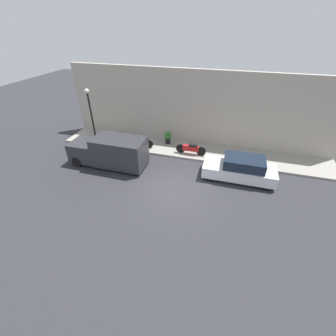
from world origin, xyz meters
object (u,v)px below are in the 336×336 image
(motorcycle_blue, at_px, (140,141))
(potted_plant, at_px, (168,137))
(streetlamp, at_px, (90,109))
(parked_car, at_px, (240,169))
(delivery_van, at_px, (109,151))
(motorcycle_red, at_px, (191,149))

(motorcycle_blue, relative_size, potted_plant, 2.31)
(streetlamp, distance_m, potted_plant, 5.89)
(streetlamp, bearing_deg, potted_plant, -74.88)
(streetlamp, height_order, potted_plant, streetlamp)
(motorcycle_blue, relative_size, streetlamp, 0.52)
(parked_car, distance_m, streetlamp, 10.94)
(delivery_van, bearing_deg, motorcycle_blue, -19.73)
(parked_car, relative_size, delivery_van, 0.84)
(parked_car, relative_size, motorcycle_red, 1.99)
(potted_plant, bearing_deg, streetlamp, 105.12)
(parked_car, height_order, motorcycle_blue, parked_car)
(delivery_van, height_order, streetlamp, streetlamp)
(motorcycle_red, bearing_deg, streetlamp, 92.36)
(delivery_van, relative_size, streetlamp, 1.23)
(motorcycle_red, distance_m, motorcycle_blue, 3.89)
(delivery_van, bearing_deg, streetlamp, 46.68)
(motorcycle_blue, xyz_separation_m, potted_plant, (1.03, -1.89, 0.07))
(motorcycle_red, bearing_deg, potted_plant, 60.54)
(delivery_van, bearing_deg, motorcycle_red, -61.80)
(streetlamp, bearing_deg, motorcycle_red, -87.64)
(motorcycle_red, bearing_deg, parked_car, -119.44)
(motorcycle_red, relative_size, streetlamp, 0.52)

